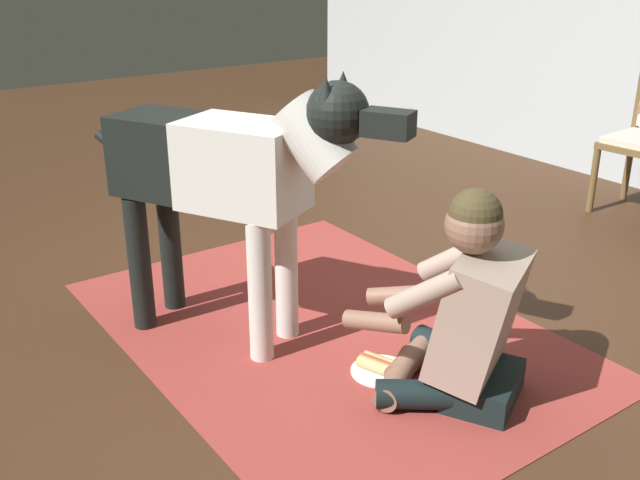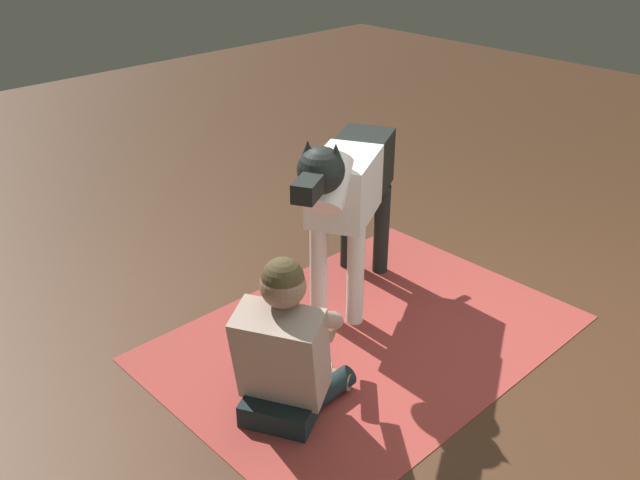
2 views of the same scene
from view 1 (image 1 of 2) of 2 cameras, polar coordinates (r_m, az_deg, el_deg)
The scene contains 5 objects.
ground_plane at distance 3.58m, azimuth -1.09°, elevation -4.81°, with size 13.28×13.28×0.00m, color #402717.
area_rug at distance 3.33m, azimuth 0.46°, elevation -6.94°, with size 2.28×1.62×0.01m, color #94362F.
person_sitting_on_floor at distance 2.78m, azimuth 11.13°, elevation -5.72°, with size 0.73×0.63×0.83m.
large_dog at distance 3.01m, azimuth -6.93°, elevation 5.24°, with size 1.32×0.78×1.18m.
hot_dog_on_plate at distance 3.02m, azimuth 4.76°, elevation -9.82°, with size 0.25×0.25×0.06m.
Camera 1 is at (2.64, -1.80, 1.62)m, focal length 41.31 mm.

